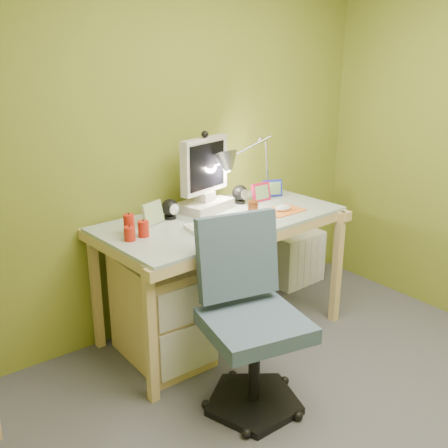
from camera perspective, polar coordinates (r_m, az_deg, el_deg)
wall_back at (r=3.31m, az=-6.36°, el=8.43°), size 3.20×0.01×2.40m
slope_ceiling at (r=1.38m, az=-8.58°, el=21.05°), size 1.10×3.20×1.10m
desk at (r=3.34m, az=-0.23°, el=-5.75°), size 1.54×0.85×0.80m
monitor at (r=3.27m, az=-2.15°, el=5.55°), size 0.39×0.28×0.48m
speaker_left at (r=3.16m, az=-5.90°, el=1.65°), size 0.11×0.11×0.12m
speaker_right at (r=3.46m, az=1.74°, el=3.27°), size 0.12×0.12×0.13m
keyboard at (r=3.04m, az=0.14°, el=0.07°), size 0.48×0.22×0.02m
mousepad at (r=3.33m, az=6.45°, el=1.47°), size 0.26×0.19×0.01m
mouse at (r=3.33m, az=6.46°, el=1.75°), size 0.13×0.10×0.04m
amber_tumbler at (r=3.23m, az=3.16°, el=1.74°), size 0.07×0.07×0.08m
candle_cluster at (r=2.89m, az=-9.92°, el=-0.30°), size 0.18×0.16×0.12m
photo_frame_red at (r=3.52m, az=4.05°, el=3.50°), size 0.14×0.02×0.12m
photo_frame_blue at (r=3.64m, az=5.30°, el=3.92°), size 0.13×0.07×0.11m
photo_frame_green at (r=3.08m, az=-7.77°, el=1.18°), size 0.15×0.07×0.13m
desk_lamp at (r=3.53m, az=3.87°, el=7.67°), size 0.60×0.31×0.62m
task_chair at (r=2.65m, az=3.41°, el=-10.62°), size 0.64×0.64×0.98m
radiator at (r=4.15m, az=8.27°, el=-3.82°), size 0.42×0.18×0.41m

